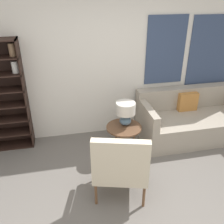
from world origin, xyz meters
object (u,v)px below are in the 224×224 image
(couch, at_px, (190,120))
(side_table, at_px, (124,129))
(table_lamp, at_px, (126,111))
(armchair, at_px, (121,165))

(couch, xyz_separation_m, side_table, (-1.33, -0.30, 0.15))
(couch, xyz_separation_m, table_lamp, (-1.29, -0.24, 0.45))
(couch, relative_size, side_table, 3.26)
(armchair, xyz_separation_m, couch, (1.62, 1.26, -0.24))
(side_table, bearing_deg, table_lamp, 59.86)
(armchair, bearing_deg, table_lamp, 72.04)
(side_table, distance_m, table_lamp, 0.30)
(couch, bearing_deg, armchair, -142.28)
(couch, distance_m, table_lamp, 1.39)
(armchair, bearing_deg, side_table, 72.96)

